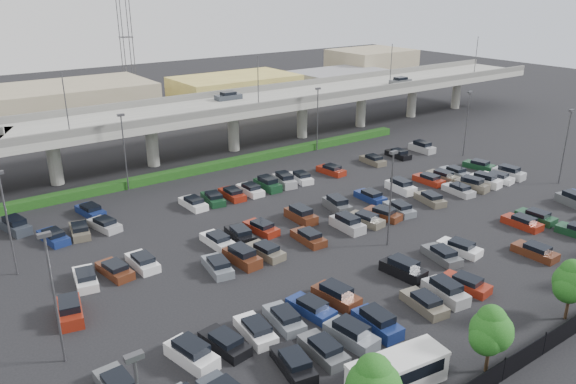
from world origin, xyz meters
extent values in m
plane|color=black|center=(0.00, 0.00, 0.00)|extent=(280.00, 280.00, 0.00)
cube|color=gray|center=(0.00, 32.00, 7.25)|extent=(150.00, 13.00, 1.10)
cube|color=#5E5E59|center=(0.00, 25.75, 8.30)|extent=(150.00, 0.50, 1.00)
cube|color=#5E5E59|center=(0.00, 38.25, 8.30)|extent=(150.00, 0.50, 1.00)
cylinder|color=gray|center=(-23.00, 32.00, 3.35)|extent=(1.80, 1.80, 6.70)
cube|color=#5E5E59|center=(-23.00, 32.00, 6.50)|extent=(2.60, 9.75, 0.50)
cylinder|color=gray|center=(-9.00, 32.00, 3.35)|extent=(1.80, 1.80, 6.70)
cube|color=#5E5E59|center=(-9.00, 32.00, 6.50)|extent=(2.60, 9.75, 0.50)
cylinder|color=gray|center=(5.00, 32.00, 3.35)|extent=(1.80, 1.80, 6.70)
cube|color=#5E5E59|center=(5.00, 32.00, 6.50)|extent=(2.60, 9.75, 0.50)
cylinder|color=gray|center=(19.00, 32.00, 3.35)|extent=(1.80, 1.80, 6.70)
cube|color=#5E5E59|center=(19.00, 32.00, 6.50)|extent=(2.60, 9.75, 0.50)
cylinder|color=gray|center=(33.00, 32.00, 3.35)|extent=(1.80, 1.80, 6.70)
cube|color=#5E5E59|center=(33.00, 32.00, 6.50)|extent=(2.60, 9.75, 0.50)
cylinder|color=gray|center=(47.00, 32.00, 3.35)|extent=(1.80, 1.80, 6.70)
cube|color=#5E5E59|center=(47.00, 32.00, 6.50)|extent=(2.60, 9.75, 0.50)
cylinder|color=gray|center=(61.00, 32.00, 3.35)|extent=(1.80, 1.80, 6.70)
cube|color=#5E5E59|center=(61.00, 32.00, 6.50)|extent=(2.60, 9.75, 0.50)
cube|color=#30363E|center=(6.00, 35.00, 8.21)|extent=(4.40, 1.82, 0.82)
cube|color=black|center=(6.00, 35.00, 8.84)|extent=(2.30, 1.60, 0.50)
cube|color=#4F5256|center=(40.00, 29.00, 8.21)|extent=(4.40, 1.82, 0.82)
cube|color=black|center=(40.00, 29.00, 8.84)|extent=(2.30, 1.60, 0.50)
cylinder|color=#454549|center=(-22.00, 25.90, 11.80)|extent=(0.14, 0.14, 8.00)
cylinder|color=#454549|center=(6.00, 25.90, 11.80)|extent=(0.14, 0.14, 8.00)
cylinder|color=#454549|center=(34.00, 25.90, 11.80)|extent=(0.14, 0.14, 8.00)
cylinder|color=#454549|center=(58.00, 25.90, 11.80)|extent=(0.14, 0.14, 8.00)
cube|color=#133A10|center=(0.00, 25.00, 0.55)|extent=(66.00, 1.60, 1.10)
cube|color=black|center=(0.00, -28.00, 0.90)|extent=(70.00, 0.06, 1.80)
cylinder|color=black|center=(-9.00, -28.00, 1.00)|extent=(0.10, 0.10, 2.00)
cylinder|color=black|center=(-4.00, -28.00, 1.00)|extent=(0.10, 0.10, 2.00)
sphere|color=#174C14|center=(-19.96, -26.33, 4.73)|extent=(2.30, 2.30, 2.30)
cylinder|color=#332316|center=(-9.00, -26.67, 0.98)|extent=(0.26, 0.26, 1.96)
sphere|color=#174C14|center=(-9.00, -26.67, 3.37)|extent=(3.04, 3.04, 3.04)
sphere|color=#174C14|center=(-8.29, -26.57, 2.82)|extent=(2.39, 2.39, 2.39)
sphere|color=#174C14|center=(-9.60, -26.75, 3.04)|extent=(2.39, 2.39, 2.39)
sphere|color=#174C14|center=(-8.96, -26.55, 4.24)|extent=(2.06, 2.06, 2.06)
cylinder|color=#332316|center=(2.00, -26.39, 0.99)|extent=(0.26, 0.26, 1.97)
sphere|color=#174C14|center=(2.00, -26.39, 3.39)|extent=(3.07, 3.07, 3.07)
sphere|color=#174C14|center=(2.71, -26.29, 2.85)|extent=(2.41, 2.41, 2.41)
sphere|color=#174C14|center=(1.40, -26.47, 3.07)|extent=(2.41, 2.41, 2.41)
sphere|color=#174C14|center=(2.04, -26.27, 4.27)|extent=(2.08, 2.08, 2.08)
cube|color=silver|center=(-15.32, -24.07, 1.03)|extent=(7.33, 3.24, 2.07)
cube|color=black|center=(-15.32, -24.07, 1.53)|extent=(6.36, 3.17, 0.94)
cube|color=silver|center=(-15.32, -24.07, 2.19)|extent=(7.44, 3.35, 0.25)
cube|color=black|center=(-20.00, -18.50, 0.41)|extent=(2.57, 4.65, 0.82)
cube|color=black|center=(-20.00, -18.70, 1.04)|extent=(1.98, 2.55, 0.50)
cube|color=#4F5256|center=(-17.25, -18.50, 0.41)|extent=(2.06, 4.49, 0.82)
cube|color=black|center=(-17.25, -18.70, 1.04)|extent=(1.72, 2.38, 0.50)
cube|color=slate|center=(-14.50, -18.50, 0.53)|extent=(2.32, 4.58, 1.05)
cube|color=black|center=(-14.50, -18.50, 1.34)|extent=(1.89, 2.77, 0.65)
cube|color=navy|center=(-11.75, -18.50, 0.53)|extent=(2.02, 4.48, 1.05)
cube|color=black|center=(-11.75, -18.50, 1.34)|extent=(1.72, 2.67, 0.65)
cube|color=#645D4E|center=(-6.25, -18.50, 0.41)|extent=(2.41, 4.61, 0.82)
cube|color=black|center=(-6.25, -18.70, 1.04)|extent=(1.90, 2.50, 0.50)
cube|color=#AAAAAE|center=(-3.50, -18.50, 0.53)|extent=(2.38, 4.60, 1.05)
cube|color=black|center=(-3.50, -18.50, 1.34)|extent=(1.93, 2.79, 0.65)
cube|color=maroon|center=(-0.75, -18.50, 0.41)|extent=(2.44, 4.62, 0.82)
cube|color=black|center=(-0.75, -18.70, 1.04)|extent=(1.92, 2.51, 0.50)
cube|color=#562917|center=(10.25, -18.50, 0.41)|extent=(1.93, 4.44, 0.82)
cube|color=black|center=(10.25, -18.70, 1.04)|extent=(1.66, 2.34, 0.50)
cube|color=black|center=(-31.00, -13.70, 1.04)|extent=(1.72, 2.38, 0.50)
cube|color=white|center=(-25.50, -13.50, 0.53)|extent=(2.69, 4.68, 1.05)
cube|color=black|center=(-25.50, -13.50, 1.34)|extent=(2.10, 2.87, 0.65)
cube|color=black|center=(-22.75, -13.50, 0.41)|extent=(2.47, 4.63, 0.82)
cube|color=black|center=(-22.75, -13.70, 1.04)|extent=(1.93, 2.52, 0.50)
cube|color=white|center=(-20.00, -13.50, 0.41)|extent=(2.22, 4.55, 0.82)
cube|color=black|center=(-20.00, -13.70, 1.04)|extent=(1.81, 2.44, 0.50)
cube|color=slate|center=(-17.25, -13.50, 0.41)|extent=(2.36, 4.59, 0.82)
cube|color=black|center=(-17.25, -13.70, 1.04)|extent=(1.88, 2.48, 0.50)
cube|color=navy|center=(-14.50, -13.50, 0.41)|extent=(2.35, 4.59, 0.82)
cube|color=black|center=(-14.50, -13.70, 1.04)|extent=(1.88, 2.48, 0.50)
cube|color=#562917|center=(-11.75, -13.50, 0.53)|extent=(2.37, 4.60, 1.05)
cube|color=black|center=(-11.75, -13.50, 1.34)|extent=(1.92, 2.79, 0.65)
cube|color=black|center=(-3.50, -13.50, 0.53)|extent=(2.27, 4.57, 1.05)
cube|color=black|center=(-3.50, -13.50, 1.34)|extent=(1.87, 2.75, 0.65)
cube|color=#4F5256|center=(2.00, -13.50, 0.41)|extent=(2.61, 4.66, 0.82)
cube|color=black|center=(2.00, -13.70, 1.04)|extent=(2.00, 2.56, 0.50)
cube|color=white|center=(4.75, -13.50, 0.41)|extent=(2.47, 4.63, 0.82)
cube|color=black|center=(4.75, -13.70, 1.04)|extent=(1.93, 2.52, 0.50)
cube|color=maroon|center=(15.75, -13.50, 0.41)|extent=(1.86, 4.42, 0.82)
cube|color=black|center=(15.75, -13.70, 1.04)|extent=(1.62, 2.31, 0.50)
cube|color=#153D22|center=(18.50, -13.50, 0.41)|extent=(2.00, 4.47, 0.82)
cube|color=black|center=(18.50, -13.70, 1.04)|extent=(1.69, 2.36, 0.50)
cube|color=#4F5256|center=(26.75, -13.50, 0.53)|extent=(2.74, 4.69, 1.05)
cube|color=black|center=(26.75, -13.50, 1.34)|extent=(2.13, 2.89, 0.65)
cube|color=maroon|center=(-31.00, -2.50, 0.53)|extent=(2.68, 4.68, 1.05)
cube|color=black|center=(-31.00, -2.50, 1.34)|extent=(2.10, 2.87, 0.65)
cube|color=slate|center=(-17.25, -2.50, 0.41)|extent=(2.44, 4.62, 0.82)
cube|color=black|center=(-17.25, -2.70, 1.04)|extent=(1.92, 2.51, 0.50)
cube|color=#562917|center=(-14.50, -2.50, 0.53)|extent=(2.17, 4.53, 1.05)
cube|color=black|center=(-14.50, -2.50, 1.34)|extent=(1.81, 2.72, 0.65)
cube|color=#645D4E|center=(-11.75, -2.50, 0.41)|extent=(2.28, 4.57, 0.82)
cube|color=black|center=(-11.75, -2.70, 1.04)|extent=(1.84, 2.46, 0.50)
cube|color=#562917|center=(-6.25, -2.50, 0.41)|extent=(1.98, 4.46, 0.82)
cube|color=black|center=(-6.25, -2.70, 1.04)|extent=(1.68, 2.36, 0.50)
cube|color=#AAAAAE|center=(-0.75, -2.50, 0.53)|extent=(1.92, 4.44, 1.05)
cube|color=black|center=(-0.75, -2.50, 1.34)|extent=(1.66, 2.63, 0.65)
cube|color=#645D4E|center=(2.00, -2.50, 0.41)|extent=(2.47, 4.62, 0.82)
cube|color=black|center=(2.00, -2.70, 1.04)|extent=(1.93, 2.52, 0.50)
cube|color=#562917|center=(4.75, -2.50, 0.41)|extent=(2.67, 4.68, 0.82)
cube|color=black|center=(4.75, -2.70, 1.04)|extent=(2.03, 2.58, 0.50)
cube|color=slate|center=(7.50, -2.50, 0.41)|extent=(2.48, 4.63, 0.82)
cube|color=black|center=(7.50, -2.70, 1.04)|extent=(1.94, 2.52, 0.50)
cube|color=#645D4E|center=(13.00, -2.50, 0.41)|extent=(2.67, 4.68, 0.82)
cube|color=black|center=(13.00, -2.70, 1.04)|extent=(2.03, 2.58, 0.50)
cube|color=#AAAAAE|center=(18.50, -2.50, 0.41)|extent=(2.22, 4.55, 0.82)
cube|color=black|center=(18.50, -2.70, 1.04)|extent=(1.81, 2.44, 0.50)
cube|color=#645D4E|center=(21.25, -2.50, 0.53)|extent=(2.56, 4.65, 1.05)
cube|color=black|center=(21.25, -2.50, 1.34)|extent=(2.03, 2.84, 0.65)
cube|color=white|center=(24.00, -2.50, 0.53)|extent=(2.43, 4.62, 1.05)
cube|color=black|center=(24.00, -2.50, 1.34)|extent=(1.96, 2.80, 0.65)
cube|color=white|center=(26.75, -2.50, 0.41)|extent=(2.63, 4.67, 0.82)
cube|color=black|center=(26.75, -2.70, 1.04)|extent=(2.01, 2.57, 0.50)
cube|color=#AAAAAE|center=(29.50, -2.50, 0.53)|extent=(2.25, 4.56, 1.05)
cube|color=black|center=(29.50, -2.50, 1.34)|extent=(1.86, 2.75, 0.65)
cube|color=white|center=(-28.25, 2.50, 0.41)|extent=(2.53, 4.64, 0.82)
cube|color=black|center=(-28.25, 2.30, 1.04)|extent=(1.96, 2.54, 0.50)
cube|color=#562917|center=(-25.50, 2.50, 0.41)|extent=(2.49, 4.63, 0.82)
cube|color=black|center=(-25.50, 2.30, 1.04)|extent=(1.95, 2.52, 0.50)
cube|color=white|center=(-22.75, 2.50, 0.41)|extent=(1.97, 4.46, 0.82)
cube|color=black|center=(-22.75, 2.30, 1.04)|extent=(1.68, 2.36, 0.50)
cube|color=white|center=(-14.50, 2.50, 0.41)|extent=(2.02, 4.48, 0.82)
cube|color=black|center=(-14.50, 2.30, 1.04)|extent=(1.71, 2.37, 0.50)
cube|color=black|center=(-11.75, 2.50, 0.41)|extent=(2.31, 4.58, 0.82)
cube|color=black|center=(-11.75, 2.30, 1.04)|extent=(1.85, 2.47, 0.50)
cube|color=maroon|center=(-9.00, 2.50, 0.41)|extent=(2.34, 4.59, 0.82)
cube|color=black|center=(-9.00, 2.30, 1.04)|extent=(1.87, 2.48, 0.50)
cube|color=#562917|center=(-3.50, 2.50, 0.53)|extent=(1.89, 4.43, 1.05)
cube|color=black|center=(-3.50, 2.50, 1.34)|extent=(1.64, 2.62, 0.65)
cube|color=#4F5256|center=(2.00, 2.50, 0.53)|extent=(2.63, 4.67, 1.05)
cube|color=black|center=(2.00, 2.50, 1.34)|extent=(2.07, 2.86, 0.65)
cube|color=navy|center=(7.50, 2.50, 0.41)|extent=(1.98, 4.46, 0.82)
cube|color=black|center=(7.50, 2.30, 1.04)|extent=(1.69, 2.36, 0.50)
cube|color=white|center=(13.00, 2.50, 0.53)|extent=(2.22, 4.55, 1.05)
cube|color=black|center=(13.00, 2.50, 1.34)|extent=(1.84, 2.74, 0.65)
cube|color=maroon|center=(18.50, 2.50, 0.41)|extent=(1.86, 4.42, 0.82)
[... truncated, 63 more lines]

